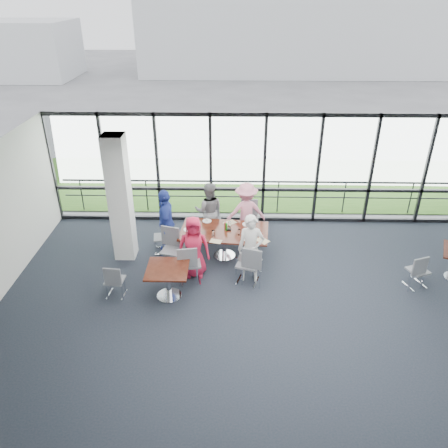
{
  "coord_description": "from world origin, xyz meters",
  "views": [
    {
      "loc": [
        -0.88,
        -6.49,
        6.11
      ],
      "look_at": [
        -1.08,
        2.71,
        1.1
      ],
      "focal_mm": 35.0,
      "sensor_mm": 36.0,
      "label": 1
    }
  ],
  "objects_px": {
    "diner_far_right": "(246,212)",
    "chair_main_nr": "(248,264)",
    "chair_main_fr": "(250,220)",
    "chair_spare_lb": "(173,250)",
    "main_table": "(224,234)",
    "chair_main_fl": "(213,220)",
    "chair_spare_la": "(115,280)",
    "side_table_left": "(168,272)",
    "chair_main_end": "(162,237)",
    "diner_near_left": "(194,247)",
    "structural_column": "(120,199)",
    "diner_far_left": "(209,211)",
    "chair_spare_r": "(418,271)",
    "diner_near_right": "(251,249)",
    "chair_main_nl": "(190,263)",
    "diner_end": "(166,222)"
  },
  "relations": [
    {
      "from": "chair_main_end",
      "to": "chair_spare_r",
      "type": "height_order",
      "value": "chair_spare_r"
    },
    {
      "from": "diner_near_right",
      "to": "chair_spare_lb",
      "type": "bearing_deg",
      "value": 169.36
    },
    {
      "from": "diner_near_right",
      "to": "chair_main_fr",
      "type": "bearing_deg",
      "value": 91.0
    },
    {
      "from": "diner_end",
      "to": "chair_main_fr",
      "type": "relative_size",
      "value": 1.79
    },
    {
      "from": "structural_column",
      "to": "main_table",
      "type": "height_order",
      "value": "structural_column"
    },
    {
      "from": "diner_near_left",
      "to": "chair_main_fr",
      "type": "distance_m",
      "value": 2.35
    },
    {
      "from": "diner_near_left",
      "to": "chair_spare_r",
      "type": "height_order",
      "value": "diner_near_left"
    },
    {
      "from": "chair_main_end",
      "to": "chair_main_nr",
      "type": "bearing_deg",
      "value": 50.58
    },
    {
      "from": "chair_spare_r",
      "to": "diner_near_left",
      "type": "bearing_deg",
      "value": 155.41
    },
    {
      "from": "diner_near_left",
      "to": "chair_main_fl",
      "type": "bearing_deg",
      "value": 77.85
    },
    {
      "from": "side_table_left",
      "to": "diner_near_right",
      "type": "height_order",
      "value": "diner_near_right"
    },
    {
      "from": "structural_column",
      "to": "chair_spare_r",
      "type": "distance_m",
      "value": 7.17
    },
    {
      "from": "chair_main_fr",
      "to": "chair_spare_lb",
      "type": "distance_m",
      "value": 2.51
    },
    {
      "from": "diner_near_left",
      "to": "chair_spare_r",
      "type": "distance_m",
      "value": 5.17
    },
    {
      "from": "side_table_left",
      "to": "chair_main_end",
      "type": "xyz_separation_m",
      "value": [
        -0.42,
        1.89,
        -0.22
      ]
    },
    {
      "from": "chair_main_fl",
      "to": "main_table",
      "type": "bearing_deg",
      "value": 112.81
    },
    {
      "from": "chair_main_nl",
      "to": "chair_main_nr",
      "type": "relative_size",
      "value": 0.99
    },
    {
      "from": "main_table",
      "to": "chair_spare_la",
      "type": "height_order",
      "value": "chair_spare_la"
    },
    {
      "from": "structural_column",
      "to": "chair_main_fl",
      "type": "distance_m",
      "value": 2.72
    },
    {
      "from": "diner_near_right",
      "to": "chair_main_fr",
      "type": "xyz_separation_m",
      "value": [
        0.04,
        2.05,
        -0.34
      ]
    },
    {
      "from": "structural_column",
      "to": "chair_spare_lb",
      "type": "relative_size",
      "value": 3.19
    },
    {
      "from": "diner_far_right",
      "to": "diner_far_left",
      "type": "bearing_deg",
      "value": -13.24
    },
    {
      "from": "diner_far_left",
      "to": "chair_spare_lb",
      "type": "height_order",
      "value": "diner_far_left"
    },
    {
      "from": "structural_column",
      "to": "diner_near_left",
      "type": "xyz_separation_m",
      "value": [
        1.82,
        -0.82,
        -0.83
      ]
    },
    {
      "from": "chair_spare_la",
      "to": "diner_near_left",
      "type": "bearing_deg",
      "value": 31.92
    },
    {
      "from": "structural_column",
      "to": "diner_far_left",
      "type": "bearing_deg",
      "value": 25.8
    },
    {
      "from": "main_table",
      "to": "chair_spare_la",
      "type": "bearing_deg",
      "value": -139.61
    },
    {
      "from": "chair_main_nl",
      "to": "chair_main_end",
      "type": "bearing_deg",
      "value": 114.24
    },
    {
      "from": "chair_spare_r",
      "to": "diner_end",
      "type": "bearing_deg",
      "value": 146.39
    },
    {
      "from": "main_table",
      "to": "diner_far_right",
      "type": "bearing_deg",
      "value": 63.27
    },
    {
      "from": "main_table",
      "to": "diner_far_right",
      "type": "xyz_separation_m",
      "value": [
        0.56,
        0.9,
        0.18
      ]
    },
    {
      "from": "structural_column",
      "to": "main_table",
      "type": "xyz_separation_m",
      "value": [
        2.52,
        0.01,
        -0.96
      ]
    },
    {
      "from": "side_table_left",
      "to": "chair_main_fl",
      "type": "xyz_separation_m",
      "value": [
        0.85,
        2.83,
        -0.2
      ]
    },
    {
      "from": "chair_main_nl",
      "to": "chair_main_nr",
      "type": "height_order",
      "value": "chair_main_nr"
    },
    {
      "from": "chair_main_fr",
      "to": "side_table_left",
      "type": "bearing_deg",
      "value": 58.2
    },
    {
      "from": "side_table_left",
      "to": "chair_main_fr",
      "type": "bearing_deg",
      "value": 55.85
    },
    {
      "from": "main_table",
      "to": "chair_main_nr",
      "type": "xyz_separation_m",
      "value": [
        0.57,
        -1.11,
        -0.15
      ]
    },
    {
      "from": "main_table",
      "to": "diner_near_left",
      "type": "distance_m",
      "value": 1.09
    },
    {
      "from": "side_table_left",
      "to": "chair_main_fl",
      "type": "bearing_deg",
      "value": 73.27
    },
    {
      "from": "chair_spare_la",
      "to": "diner_far_left",
      "type": "bearing_deg",
      "value": 59.19
    },
    {
      "from": "chair_main_end",
      "to": "diner_end",
      "type": "bearing_deg",
      "value": 72.61
    },
    {
      "from": "chair_main_nl",
      "to": "diner_near_right",
      "type": "bearing_deg",
      "value": -4.92
    },
    {
      "from": "diner_far_right",
      "to": "chair_main_nr",
      "type": "height_order",
      "value": "diner_far_right"
    },
    {
      "from": "structural_column",
      "to": "diner_far_left",
      "type": "relative_size",
      "value": 2.0
    },
    {
      "from": "chair_main_nr",
      "to": "chair_spare_la",
      "type": "distance_m",
      "value": 3.01
    },
    {
      "from": "main_table",
      "to": "chair_spare_r",
      "type": "bearing_deg",
      "value": -9.71
    },
    {
      "from": "chair_spare_la",
      "to": "side_table_left",
      "type": "bearing_deg",
      "value": 4.63
    },
    {
      "from": "chair_spare_la",
      "to": "chair_spare_lb",
      "type": "bearing_deg",
      "value": 49.59
    },
    {
      "from": "diner_far_left",
      "to": "structural_column",
      "type": "bearing_deg",
      "value": 26.93
    },
    {
      "from": "chair_main_nr",
      "to": "chair_spare_r",
      "type": "xyz_separation_m",
      "value": [
        3.88,
        -0.08,
        -0.07
      ]
    }
  ]
}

